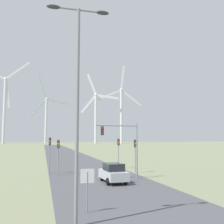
# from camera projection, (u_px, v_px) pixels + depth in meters

# --- Properties ---
(road_surface) EXTENTS (10.00, 240.00, 0.01)m
(road_surface) POSITION_uv_depth(u_px,v_px,m) (71.00, 159.00, 54.38)
(road_surface) COLOR #47474C
(road_surface) RESTS_ON ground
(streetlamp) EXTENTS (3.24, 0.32, 10.91)m
(streetlamp) POSITION_uv_depth(u_px,v_px,m) (78.00, 87.00, 13.14)
(streetlamp) COLOR gray
(streetlamp) RESTS_ON ground
(stop_sign_near) EXTENTS (0.81, 0.07, 2.45)m
(stop_sign_near) POSITION_uv_depth(u_px,v_px,m) (87.00, 182.00, 14.94)
(stop_sign_near) COLOR gray
(stop_sign_near) RESTS_ON ground
(traffic_light_post_near_left) EXTENTS (0.28, 0.34, 4.00)m
(traffic_light_post_near_left) POSITION_uv_depth(u_px,v_px,m) (58.00, 149.00, 29.76)
(traffic_light_post_near_left) COLOR gray
(traffic_light_post_near_left) RESTS_ON ground
(traffic_light_post_near_right) EXTENTS (0.28, 0.34, 4.13)m
(traffic_light_post_near_right) POSITION_uv_depth(u_px,v_px,m) (118.00, 147.00, 36.53)
(traffic_light_post_near_right) COLOR gray
(traffic_light_post_near_right) RESTS_ON ground
(traffic_light_post_mid_left) EXTENTS (0.28, 0.34, 4.30)m
(traffic_light_post_mid_left) POSITION_uv_depth(u_px,v_px,m) (50.00, 147.00, 31.26)
(traffic_light_post_mid_left) COLOR gray
(traffic_light_post_mid_left) RESTS_ON ground
(traffic_light_post_mid_right) EXTENTS (0.28, 0.34, 4.03)m
(traffic_light_post_mid_right) POSITION_uv_depth(u_px,v_px,m) (135.00, 148.00, 32.00)
(traffic_light_post_mid_right) COLOR gray
(traffic_light_post_mid_right) RESTS_ON ground
(traffic_light_mast_overhead) EXTENTS (4.49, 0.35, 5.76)m
(traffic_light_mast_overhead) POSITION_uv_depth(u_px,v_px,m) (123.00, 139.00, 27.32)
(traffic_light_mast_overhead) COLOR gray
(traffic_light_mast_overhead) RESTS_ON ground
(car_approaching) EXTENTS (2.05, 4.21, 1.83)m
(car_approaching) POSITION_uv_depth(u_px,v_px,m) (113.00, 173.00, 24.91)
(car_approaching) COLOR #B7BCC1
(car_approaching) RESTS_ON ground
(wind_turbine_left) EXTENTS (40.60, 4.30, 67.04)m
(wind_turbine_left) POSITION_uv_depth(u_px,v_px,m) (5.00, 103.00, 208.41)
(wind_turbine_left) COLOR silver
(wind_turbine_left) RESTS_ON ground
(wind_turbine_center) EXTENTS (36.27, 9.80, 60.60)m
(wind_turbine_center) POSITION_uv_depth(u_px,v_px,m) (46.00, 115.00, 232.73)
(wind_turbine_center) COLOR silver
(wind_turbine_center) RESTS_ON ground
(wind_turbine_right) EXTENTS (30.54, 8.02, 57.95)m
(wind_turbine_right) POSITION_uv_depth(u_px,v_px,m) (96.00, 113.00, 215.48)
(wind_turbine_right) COLOR silver
(wind_turbine_right) RESTS_ON ground
(wind_turbine_far_right) EXTENTS (37.80, 3.03, 66.51)m
(wind_turbine_far_right) POSITION_uv_depth(u_px,v_px,m) (121.00, 110.00, 220.87)
(wind_turbine_far_right) COLOR silver
(wind_turbine_far_right) RESTS_ON ground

